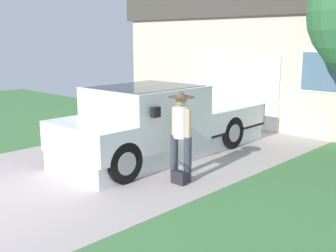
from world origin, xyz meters
The scene contains 5 objects.
pickup_truck centered at (0.17, 4.63, 0.75)m, with size 2.18×5.55×1.66m.
person_with_hat centered at (1.74, 3.89, 0.98)m, with size 0.50×0.50×1.74m.
handbag centered at (1.87, 3.70, 0.15)m, with size 0.30×0.14×0.44m.
house_with_garage centered at (0.01, 11.73, 2.11)m, with size 10.99×5.85×4.18m.
wheeled_trash_bin centered at (-3.30, 7.55, 0.59)m, with size 0.60×0.72×1.10m.
Camera 1 is at (6.88, -1.83, 2.68)m, focal length 44.55 mm.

